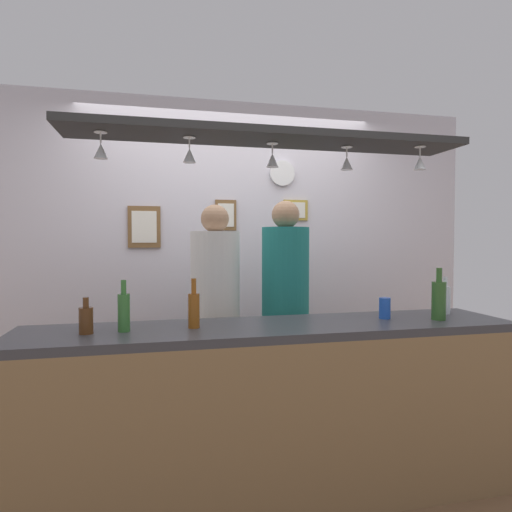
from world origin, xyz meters
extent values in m
plane|color=brown|center=(0.00, 0.00, 0.00)|extent=(8.00, 8.00, 0.00)
cube|color=silver|center=(0.00, 1.10, 1.30)|extent=(4.40, 0.06, 2.60)
cube|color=#38383D|center=(0.00, -0.35, 0.93)|extent=(2.70, 0.55, 0.04)
cube|color=olive|center=(0.00, -0.60, 0.46)|extent=(2.65, 0.04, 0.91)
cube|color=black|center=(0.00, -0.30, 1.98)|extent=(2.20, 0.36, 0.04)
cylinder|color=silver|center=(-0.89, -0.31, 1.95)|extent=(0.06, 0.06, 0.00)
cylinder|color=silver|center=(-0.89, -0.31, 1.93)|extent=(0.01, 0.01, 0.06)
cone|color=silver|center=(-0.89, -0.31, 1.86)|extent=(0.07, 0.07, 0.08)
cylinder|color=silver|center=(-0.45, -0.30, 1.95)|extent=(0.06, 0.06, 0.00)
cylinder|color=silver|center=(-0.45, -0.30, 1.93)|extent=(0.01, 0.01, 0.06)
cone|color=silver|center=(-0.45, -0.30, 1.86)|extent=(0.07, 0.07, 0.08)
cylinder|color=silver|center=(0.01, -0.26, 1.95)|extent=(0.06, 0.06, 0.00)
cylinder|color=silver|center=(0.01, -0.26, 1.93)|extent=(0.01, 0.01, 0.06)
cone|color=silver|center=(0.01, -0.26, 1.86)|extent=(0.07, 0.07, 0.08)
cylinder|color=silver|center=(0.46, -0.27, 1.95)|extent=(0.06, 0.06, 0.00)
cylinder|color=silver|center=(0.46, -0.27, 1.93)|extent=(0.01, 0.01, 0.06)
cone|color=silver|center=(0.46, -0.27, 1.86)|extent=(0.07, 0.07, 0.08)
cylinder|color=silver|center=(0.86, -0.37, 1.95)|extent=(0.06, 0.06, 0.00)
cylinder|color=silver|center=(0.86, -0.37, 1.93)|extent=(0.01, 0.01, 0.06)
cone|color=silver|center=(0.86, -0.37, 1.86)|extent=(0.07, 0.07, 0.08)
cube|color=#2D334C|center=(-0.23, 0.38, 0.39)|extent=(0.17, 0.18, 0.79)
cylinder|color=white|center=(-0.23, 0.38, 1.13)|extent=(0.34, 0.34, 0.69)
sphere|color=#9E7556|center=(-0.23, 0.38, 1.56)|extent=(0.20, 0.20, 0.20)
cube|color=#2D334C|center=(0.28, 0.38, 0.40)|extent=(0.17, 0.18, 0.81)
cylinder|color=#1E7A75|center=(0.28, 0.38, 1.16)|extent=(0.34, 0.34, 0.70)
sphere|color=#9E7556|center=(0.28, 0.38, 1.60)|extent=(0.20, 0.20, 0.20)
cylinder|color=silver|center=(1.13, -0.25, 1.04)|extent=(0.06, 0.06, 0.17)
cylinder|color=silver|center=(1.13, -0.25, 1.16)|extent=(0.03, 0.03, 0.06)
cylinder|color=#512D14|center=(-0.96, -0.37, 1.02)|extent=(0.07, 0.07, 0.13)
cylinder|color=#512D14|center=(-0.96, -0.37, 1.11)|extent=(0.03, 0.03, 0.05)
cylinder|color=brown|center=(-0.43, -0.34, 1.05)|extent=(0.06, 0.06, 0.18)
cylinder|color=brown|center=(-0.43, -0.34, 1.18)|extent=(0.03, 0.03, 0.08)
cylinder|color=#336B2D|center=(-0.78, -0.35, 1.05)|extent=(0.06, 0.06, 0.19)
cylinder|color=#336B2D|center=(-0.78, -0.35, 1.18)|extent=(0.03, 0.03, 0.07)
cylinder|color=#2D5623|center=(0.96, -0.42, 1.07)|extent=(0.08, 0.08, 0.22)
cylinder|color=#2D5623|center=(0.96, -0.42, 1.22)|extent=(0.03, 0.03, 0.08)
cylinder|color=#1E4CB2|center=(0.68, -0.32, 1.02)|extent=(0.07, 0.07, 0.12)
cube|color=brown|center=(-0.72, 1.06, 1.52)|extent=(0.26, 0.02, 0.34)
cube|color=white|center=(-0.72, 1.05, 1.52)|extent=(0.20, 0.01, 0.26)
cube|color=brown|center=(-0.05, 1.06, 1.63)|extent=(0.18, 0.02, 0.26)
cube|color=white|center=(-0.05, 1.05, 1.63)|extent=(0.14, 0.01, 0.20)
cube|color=#B29338|center=(0.58, 1.06, 1.68)|extent=(0.22, 0.02, 0.18)
cube|color=white|center=(0.58, 1.05, 1.68)|extent=(0.17, 0.01, 0.14)
cylinder|color=white|center=(0.45, 1.05, 2.00)|extent=(0.22, 0.03, 0.22)
camera|label=1|loc=(-0.62, -2.61, 1.42)|focal=30.42mm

